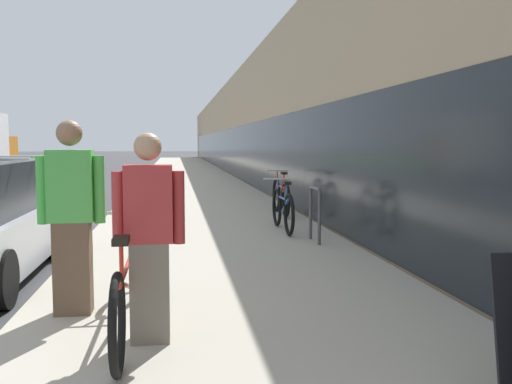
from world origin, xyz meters
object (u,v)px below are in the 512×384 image
bike_rack_hoop (315,208)px  cruiser_bike_middle (281,196)px  person_bystander (72,217)px  cruiser_bike_nearest (283,209)px  person_rider (149,238)px  tandem_bicycle (129,283)px

bike_rack_hoop → cruiser_bike_middle: cruiser_bike_middle is taller
person_bystander → bike_rack_hoop: 4.47m
bike_rack_hoop → cruiser_bike_nearest: size_ratio=0.46×
bike_rack_hoop → cruiser_bike_nearest: 1.19m
person_rider → cruiser_bike_nearest: size_ratio=0.87×
person_rider → cruiser_bike_middle: (2.42, 7.48, -0.41)m
person_rider → person_bystander: person_bystander is taller
tandem_bicycle → cruiser_bike_nearest: bearing=65.7°
person_bystander → bike_rack_hoop: size_ratio=2.02×
person_rider → bike_rack_hoop: (2.31, 4.10, -0.28)m
person_rider → bike_rack_hoop: person_rider is taller
cruiser_bike_nearest → cruiser_bike_middle: 2.26m
tandem_bicycle → person_bystander: person_bystander is taller
person_rider → bike_rack_hoop: 4.72m
tandem_bicycle → person_bystander: (-0.52, 0.48, 0.49)m
bike_rack_hoop → tandem_bicycle: bearing=-123.6°
person_bystander → cruiser_bike_middle: person_bystander is taller
person_rider → cruiser_bike_nearest: (2.03, 5.25, -0.42)m
person_bystander → cruiser_bike_middle: size_ratio=0.96×
person_bystander → cruiser_bike_nearest: size_ratio=0.94×
tandem_bicycle → bike_rack_hoop: size_ratio=3.17×
tandem_bicycle → person_bystander: bearing=137.7°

